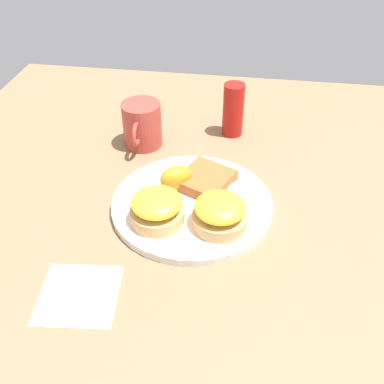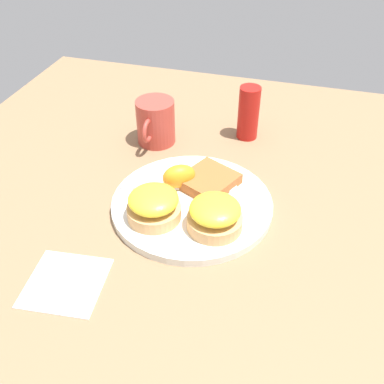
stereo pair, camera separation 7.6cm
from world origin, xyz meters
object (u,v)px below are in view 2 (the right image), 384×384
at_px(fork, 187,188).
at_px(condiment_bottle, 249,113).
at_px(sandwich_benedict_left, 154,205).
at_px(orange_wedge, 179,176).
at_px(cup, 155,122).
at_px(sandwich_benedict_right, 215,215).
at_px(hashbrown_patty, 208,181).

height_order(fork, condiment_bottle, condiment_bottle).
xyz_separation_m(sandwich_benedict_left, orange_wedge, (-0.09, 0.01, -0.00)).
bearing_deg(sandwich_benedict_left, cup, -161.20).
bearing_deg(sandwich_benedict_right, orange_wedge, -135.22).
xyz_separation_m(fork, condiment_bottle, (-0.23, 0.07, 0.04)).
xyz_separation_m(sandwich_benedict_left, cup, (-0.24, -0.08, 0.01)).
height_order(orange_wedge, condiment_bottle, condiment_bottle).
height_order(sandwich_benedict_right, condiment_bottle, condiment_bottle).
distance_m(hashbrown_patty, condiment_bottle, 0.21).
bearing_deg(cup, orange_wedge, 32.67).
height_order(sandwich_benedict_right, orange_wedge, sandwich_benedict_right).
distance_m(sandwich_benedict_right, condiment_bottle, 0.31).
xyz_separation_m(sandwich_benedict_left, fork, (-0.09, 0.03, -0.02)).
relative_size(hashbrown_patty, fork, 0.44).
bearing_deg(sandwich_benedict_left, orange_wedge, 170.74).
bearing_deg(condiment_bottle, sandwich_benedict_right, 0.74).
bearing_deg(hashbrown_patty, cup, -132.48).
distance_m(sandwich_benedict_left, sandwich_benedict_right, 0.10).
bearing_deg(orange_wedge, condiment_bottle, 159.75).
bearing_deg(orange_wedge, hashbrown_patty, 108.81).
xyz_separation_m(sandwich_benedict_right, condiment_bottle, (-0.31, -0.00, 0.02)).
relative_size(cup, condiment_bottle, 0.96).
bearing_deg(hashbrown_patty, sandwich_benedict_left, -30.98).
distance_m(sandwich_benedict_right, fork, 0.11).
xyz_separation_m(hashbrown_patty, fork, (0.02, -0.04, -0.01)).
distance_m(orange_wedge, cup, 0.18).
relative_size(sandwich_benedict_right, condiment_bottle, 0.78).
height_order(sandwich_benedict_left, condiment_bottle, condiment_bottle).
relative_size(sandwich_benedict_left, condiment_bottle, 0.78).
bearing_deg(fork, sandwich_benedict_left, -18.80).
height_order(sandwich_benedict_left, fork, sandwich_benedict_left).
relative_size(sandwich_benedict_left, fork, 0.43).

